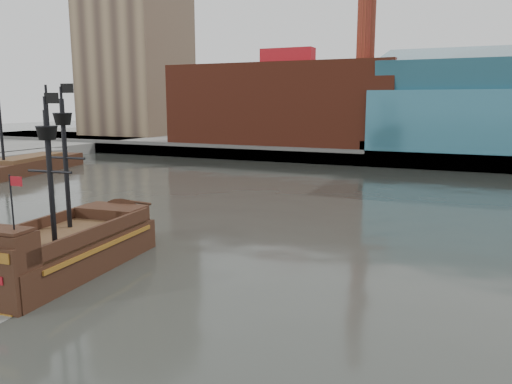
% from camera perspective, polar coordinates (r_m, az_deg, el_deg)
% --- Properties ---
extents(ground, '(400.00, 400.00, 0.00)m').
position_cam_1_polar(ground, '(23.32, -8.76, -15.69)').
color(ground, '#242622').
rests_on(ground, ground).
extents(promenade_far, '(220.00, 60.00, 2.00)m').
position_cam_1_polar(promenade_far, '(110.52, 18.04, 4.96)').
color(promenade_far, slate).
rests_on(promenade_far, ground).
extents(seawall, '(220.00, 1.00, 2.60)m').
position_cam_1_polar(seawall, '(81.34, 15.77, 3.58)').
color(seawall, '#4C4C49').
rests_on(seawall, ground).
extents(skyline, '(149.00, 45.00, 62.00)m').
position_cam_1_polar(skyline, '(103.30, 21.32, 17.56)').
color(skyline, '#7F694C').
rests_on(skyline, promenade_far).
extents(pirate_ship, '(6.26, 16.53, 12.10)m').
position_cam_1_polar(pirate_ship, '(32.59, -21.27, -6.62)').
color(pirate_ship, black).
rests_on(pirate_ship, ground).
extents(docked_vessel, '(9.44, 21.88, 14.52)m').
position_cam_1_polar(docked_vessel, '(80.22, -24.46, 2.69)').
color(docked_vessel, black).
rests_on(docked_vessel, ground).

